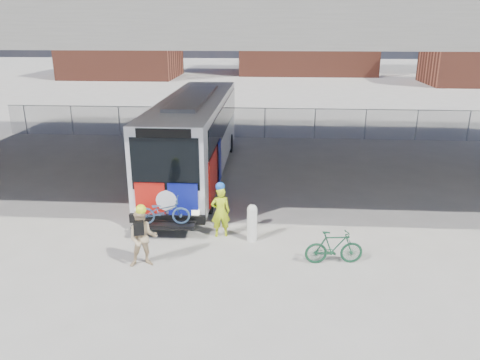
# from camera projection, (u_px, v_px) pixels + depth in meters

# --- Properties ---
(ground) EXTENTS (160.00, 160.00, 0.00)m
(ground) POSITION_uv_depth(u_px,v_px,m) (232.00, 212.00, 17.30)
(ground) COLOR #9E9991
(ground) RESTS_ON ground
(bus) EXTENTS (2.67, 12.93, 3.69)m
(bus) POSITION_uv_depth(u_px,v_px,m) (195.00, 131.00, 20.83)
(bus) COLOR silver
(bus) RESTS_ON ground
(overpass) EXTENTS (40.00, 16.00, 7.95)m
(overpass) POSITION_uv_depth(u_px,v_px,m) (239.00, 26.00, 19.00)
(overpass) COLOR #605E59
(overpass) RESTS_ON ground
(chainlink_fence) EXTENTS (30.00, 0.06, 30.00)m
(chainlink_fence) POSITION_uv_depth(u_px,v_px,m) (248.00, 115.00, 28.19)
(chainlink_fence) COLOR gray
(chainlink_fence) RESTS_ON ground
(brick_buildings) EXTENTS (54.00, 22.00, 12.00)m
(brick_buildings) POSITION_uv_depth(u_px,v_px,m) (272.00, 33.00, 61.10)
(brick_buildings) COLOR brown
(brick_buildings) RESTS_ON ground
(bollard) EXTENTS (0.32, 0.32, 1.24)m
(bollard) POSITION_uv_depth(u_px,v_px,m) (252.00, 221.00, 14.87)
(bollard) COLOR silver
(bollard) RESTS_ON ground
(cyclist_hivis) EXTENTS (0.69, 0.53, 1.87)m
(cyclist_hivis) POSITION_uv_depth(u_px,v_px,m) (220.00, 210.00, 15.12)
(cyclist_hivis) COLOR #BDDA16
(cyclist_hivis) RESTS_ON ground
(cyclist_tan) EXTENTS (0.97, 0.83, 1.89)m
(cyclist_tan) POSITION_uv_depth(u_px,v_px,m) (143.00, 237.00, 13.24)
(cyclist_tan) COLOR tan
(cyclist_tan) RESTS_ON ground
(bike_parked) EXTENTS (1.73, 0.66, 1.02)m
(bike_parked) POSITION_uv_depth(u_px,v_px,m) (334.00, 247.00, 13.49)
(bike_parked) COLOR #16462B
(bike_parked) RESTS_ON ground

